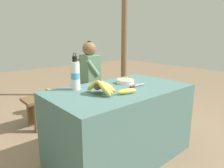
% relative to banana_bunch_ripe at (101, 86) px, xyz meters
% --- Properties ---
extents(ground_plane, '(12.00, 12.00, 0.00)m').
position_rel_banana_bunch_ripe_xyz_m(ground_plane, '(0.26, 0.04, -0.76)').
color(ground_plane, '#846B51').
extents(market_counter, '(1.31, 0.74, 0.69)m').
position_rel_banana_bunch_ripe_xyz_m(market_counter, '(0.26, 0.04, -0.41)').
color(market_counter, '#4C706B').
rests_on(market_counter, ground_plane).
extents(banana_bunch_ripe, '(0.21, 0.29, 0.14)m').
position_rel_banana_bunch_ripe_xyz_m(banana_bunch_ripe, '(0.00, 0.00, 0.00)').
color(banana_bunch_ripe, '#4C381E').
rests_on(banana_bunch_ripe, market_counter).
extents(serving_bowl, '(0.18, 0.18, 0.04)m').
position_rel_banana_bunch_ripe_xyz_m(serving_bowl, '(0.42, 0.15, -0.04)').
color(serving_bowl, white).
rests_on(serving_bowl, market_counter).
extents(water_bottle, '(0.08, 0.08, 0.33)m').
position_rel_banana_bunch_ripe_xyz_m(water_bottle, '(-0.08, 0.26, 0.06)').
color(water_bottle, white).
rests_on(water_bottle, market_counter).
extents(loose_banana_front, '(0.19, 0.09, 0.05)m').
position_rel_banana_bunch_ripe_xyz_m(loose_banana_front, '(0.16, -0.13, -0.04)').
color(loose_banana_front, '#E0C64C').
rests_on(loose_banana_front, market_counter).
extents(knife, '(0.20, 0.03, 0.02)m').
position_rel_banana_bunch_ripe_xyz_m(knife, '(0.39, -0.01, -0.06)').
color(knife, '#BCBCC1').
rests_on(knife, market_counter).
extents(wooden_bench, '(1.34, 0.32, 0.39)m').
position_rel_banana_bunch_ripe_xyz_m(wooden_bench, '(0.40, 1.19, -0.43)').
color(wooden_bench, brown).
rests_on(wooden_bench, ground_plane).
extents(seated_vendor, '(0.44, 0.42, 1.09)m').
position_rel_banana_bunch_ripe_xyz_m(seated_vendor, '(0.65, 1.17, -0.13)').
color(seated_vendor, '#232328').
rests_on(seated_vendor, ground_plane).
extents(banana_bunch_green, '(0.16, 0.27, 0.12)m').
position_rel_banana_bunch_ripe_xyz_m(banana_bunch_green, '(0.07, 1.19, -0.30)').
color(banana_bunch_green, '#4C381E').
rests_on(banana_bunch_green, wooden_bench).
extents(support_post_far, '(0.11, 0.11, 2.73)m').
position_rel_banana_bunch_ripe_xyz_m(support_post_far, '(1.75, 1.53, 0.61)').
color(support_post_far, brown).
rests_on(support_post_far, ground_plane).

